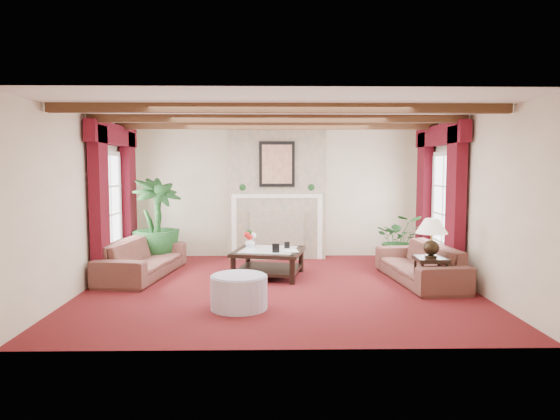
{
  "coord_description": "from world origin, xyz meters",
  "views": [
    {
      "loc": [
        -0.13,
        -7.79,
        1.9
      ],
      "look_at": [
        0.03,
        0.4,
        1.19
      ],
      "focal_mm": 32.0,
      "sensor_mm": 36.0,
      "label": 1
    }
  ],
  "objects_px": {
    "sofa_right": "(420,257)",
    "ottoman": "(239,292)",
    "potted_palm": "(157,241)",
    "sofa_left": "(143,252)",
    "coffee_table": "(269,263)",
    "side_table": "(430,275)"
  },
  "relations": [
    {
      "from": "side_table",
      "to": "ottoman",
      "type": "relative_size",
      "value": 0.7
    },
    {
      "from": "sofa_right",
      "to": "potted_palm",
      "type": "bearing_deg",
      "value": -113.46
    },
    {
      "from": "sofa_right",
      "to": "ottoman",
      "type": "bearing_deg",
      "value": -68.02
    },
    {
      "from": "coffee_table",
      "to": "ottoman",
      "type": "xyz_separation_m",
      "value": [
        -0.39,
        -1.96,
        -0.01
      ]
    },
    {
      "from": "ottoman",
      "to": "potted_palm",
      "type": "bearing_deg",
      "value": 120.57
    },
    {
      "from": "sofa_left",
      "to": "sofa_right",
      "type": "relative_size",
      "value": 1.04
    },
    {
      "from": "sofa_left",
      "to": "side_table",
      "type": "distance_m",
      "value": 4.8
    },
    {
      "from": "ottoman",
      "to": "sofa_left",
      "type": "bearing_deg",
      "value": 131.55
    },
    {
      "from": "sofa_right",
      "to": "coffee_table",
      "type": "relative_size",
      "value": 1.93
    },
    {
      "from": "potted_palm",
      "to": "coffee_table",
      "type": "relative_size",
      "value": 1.67
    },
    {
      "from": "sofa_left",
      "to": "coffee_table",
      "type": "height_order",
      "value": "sofa_left"
    },
    {
      "from": "sofa_right",
      "to": "ottoman",
      "type": "relative_size",
      "value": 2.87
    },
    {
      "from": "coffee_table",
      "to": "side_table",
      "type": "bearing_deg",
      "value": -12.88
    },
    {
      "from": "sofa_right",
      "to": "coffee_table",
      "type": "xyz_separation_m",
      "value": [
        -2.5,
        0.45,
        -0.19
      ]
    },
    {
      "from": "potted_palm",
      "to": "ottoman",
      "type": "distance_m",
      "value": 3.51
    },
    {
      "from": "sofa_left",
      "to": "coffee_table",
      "type": "bearing_deg",
      "value": -83.53
    },
    {
      "from": "sofa_left",
      "to": "coffee_table",
      "type": "relative_size",
      "value": 2.0
    },
    {
      "from": "sofa_left",
      "to": "sofa_right",
      "type": "xyz_separation_m",
      "value": [
        4.68,
        -0.52,
        -0.01
      ]
    },
    {
      "from": "sofa_right",
      "to": "ottoman",
      "type": "distance_m",
      "value": 3.26
    },
    {
      "from": "sofa_right",
      "to": "side_table",
      "type": "bearing_deg",
      "value": -8.54
    },
    {
      "from": "potted_palm",
      "to": "side_table",
      "type": "distance_m",
      "value": 5.12
    },
    {
      "from": "sofa_left",
      "to": "side_table",
      "type": "bearing_deg",
      "value": -96.24
    }
  ]
}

